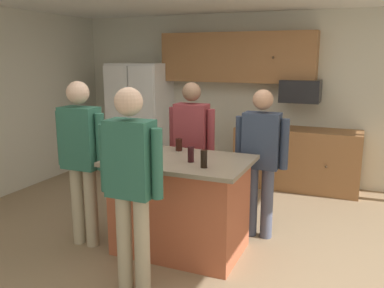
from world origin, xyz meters
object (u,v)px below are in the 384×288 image
Objects in this scene: microwave_over_range at (300,91)px; glass_short_whisky at (191,154)px; refrigerator at (140,118)px; kitchen_island at (180,204)px; person_guest_left at (131,177)px; person_elder_center at (192,142)px; glass_pilsner at (179,145)px; person_host_foreground at (81,153)px; person_guest_right at (261,154)px; tumbler_amber at (204,159)px.

glass_short_whisky is at bearing -103.37° from microwave_over_range.
refrigerator reaches higher than kitchen_island.
refrigerator reaches higher than glass_short_whisky.
refrigerator is at bearing 33.56° from person_guest_left.
glass_short_whisky is (0.36, -0.87, 0.08)m from person_elder_center.
glass_pilsner reaches higher than kitchen_island.
person_elder_center is (0.76, 1.06, -0.04)m from person_host_foreground.
person_elder_center is (-0.87, 0.17, 0.03)m from person_guest_right.
refrigerator reaches higher than glass_pilsner.
person_host_foreground is (-1.74, -2.80, -0.46)m from microwave_over_range.
person_guest_right is at bearing 68.79° from tumbler_amber.
person_guest_left reaches higher than person_guest_right.
microwave_over_range is at bearing -136.81° from person_guest_right.
glass_short_whisky is (-0.19, 0.14, -0.01)m from tumbler_amber.
person_elder_center is 0.95m from glass_short_whisky.
person_guest_right is (-0.11, -1.90, -0.52)m from microwave_over_range.
refrigerator is at bearing 92.27° from person_host_foreground.
person_guest_right is at bearing 53.99° from glass_short_whisky.
tumbler_amber is (0.33, -0.21, 0.56)m from kitchen_island.
person_guest_right is at bearing -35.63° from refrigerator.
kitchen_island is 1.13m from person_host_foreground.
person_guest_right is (0.73, 1.43, -0.07)m from person_guest_left.
glass_short_whisky is (0.15, -0.08, 0.55)m from kitchen_island.
glass_short_whisky is at bearing -27.98° from kitchen_island.
person_host_foreground is (-1.63, -0.90, 0.06)m from person_guest_right.
person_guest_left is at bearing -104.04° from microwave_over_range.
microwave_over_range reaches higher than glass_short_whisky.
person_guest_right reaches higher than glass_short_whisky.
kitchen_island is at bearing 0.00° from person_host_foreground.
microwave_over_range is 0.33× the size of person_host_foreground.
person_elder_center is at bearing 9.97° from person_guest_left.
person_elder_center is at bearing -119.42° from microwave_over_range.
kitchen_island is 0.80× the size of person_guest_left.
kitchen_island is 1.01m from person_guest_right.
microwave_over_range is at bearing 73.14° from kitchen_island.
tumbler_amber is at bearing 25.25° from person_guest_right.
microwave_over_range reaches higher than tumbler_amber.
person_guest_left is 10.56× the size of tumbler_amber.
person_guest_left is (1.77, -3.22, 0.08)m from refrigerator.
tumbler_amber is at bearing 13.41° from person_elder_center.
person_guest_right is 0.89m from person_elder_center.
person_guest_right reaches higher than glass_pilsner.
person_guest_left reaches higher than glass_pilsner.
person_elder_center is (1.62, -1.62, 0.04)m from refrigerator.
kitchen_island is 9.15× the size of glass_short_whisky.
person_guest_left is 1.61m from person_elder_center.
glass_pilsner is (-0.08, 1.11, 0.04)m from person_guest_left.
kitchen_island is 0.57m from glass_short_whisky.
glass_pilsner is (0.82, 0.57, 0.04)m from person_host_foreground.
microwave_over_range is 3.45× the size of tumbler_amber.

